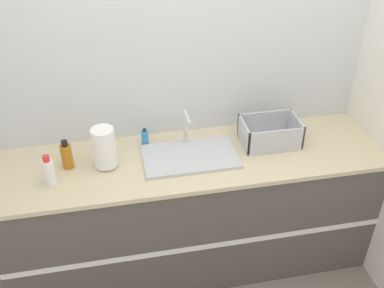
{
  "coord_description": "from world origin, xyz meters",
  "views": [
    {
      "loc": [
        -0.44,
        -1.9,
        2.55
      ],
      "look_at": [
        -0.0,
        0.28,
        1.03
      ],
      "focal_mm": 42.0,
      "sensor_mm": 36.0,
      "label": 1
    }
  ],
  "objects": [
    {
      "name": "sink",
      "position": [
        -0.01,
        0.32,
        0.93
      ],
      "size": [
        0.58,
        0.34,
        0.25
      ],
      "color": "silver",
      "rests_on": "counter_cabinet"
    },
    {
      "name": "bottle_white_spray",
      "position": [
        -0.84,
        0.22,
        1.0
      ],
      "size": [
        0.07,
        0.07,
        0.2
      ],
      "color": "white",
      "rests_on": "counter_cabinet"
    },
    {
      "name": "soap_dispenser",
      "position": [
        -0.27,
        0.51,
        0.96
      ],
      "size": [
        0.05,
        0.05,
        0.12
      ],
      "color": "#338CCC",
      "rests_on": "counter_cabinet"
    },
    {
      "name": "bottle_amber",
      "position": [
        -0.75,
        0.36,
        1.0
      ],
      "size": [
        0.07,
        0.07,
        0.19
      ],
      "color": "#B26B19",
      "rests_on": "counter_cabinet"
    },
    {
      "name": "counter_cabinet",
      "position": [
        0.0,
        0.32,
        0.46
      ],
      "size": [
        2.42,
        0.66,
        0.91
      ],
      "color": "#514C47",
      "rests_on": "ground_plane"
    },
    {
      "name": "dish_rack",
      "position": [
        0.52,
        0.37,
        0.98
      ],
      "size": [
        0.36,
        0.24,
        0.17
      ],
      "color": "#B7BABF",
      "rests_on": "counter_cabinet"
    },
    {
      "name": "paper_towel_roll",
      "position": [
        -0.52,
        0.33,
        1.05
      ],
      "size": [
        0.14,
        0.14,
        0.26
      ],
      "color": "#4C4C51",
      "rests_on": "counter_cabinet"
    },
    {
      "name": "wall_back",
      "position": [
        0.0,
        0.66,
        1.3
      ],
      "size": [
        4.8,
        0.06,
        2.6
      ],
      "color": "silver",
      "rests_on": "ground_plane"
    }
  ]
}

